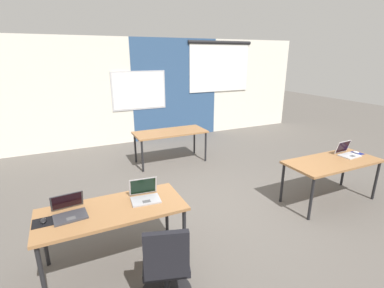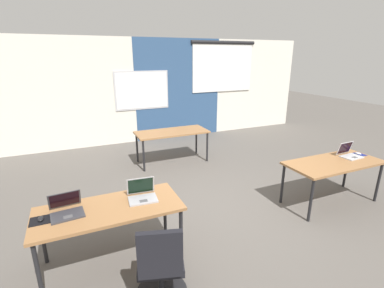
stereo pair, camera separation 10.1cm
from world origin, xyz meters
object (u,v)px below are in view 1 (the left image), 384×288
Objects in this scene: laptop_near_left_end at (69,211)px; mouse_near_right_end at (356,152)px; laptop_near_left_inner at (145,195)px; mouse_near_left_end at (43,221)px; chair_near_left_inner at (166,270)px; laptop_near_right_end at (347,152)px; desk_near_right at (332,164)px; desk_far_center at (170,134)px; desk_near_left at (113,213)px.

mouse_near_right_end is (4.59, 0.01, -0.03)m from laptop_near_left_end.
laptop_near_left_end is at bearing -179.83° from mouse_near_right_end.
mouse_near_left_end is (-1.07, -0.04, -0.03)m from laptop_near_left_inner.
chair_near_left_inner is 3.70m from laptop_near_right_end.
laptop_near_left_inner reaches higher than mouse_near_right_end.
desk_near_right is at bearing -173.62° from mouse_near_right_end.
desk_far_center is 3.49m from laptop_near_right_end.
laptop_near_right_end is at bearing -5.06° from laptop_near_left_end.
laptop_near_right_end is 0.23m from mouse_near_right_end.
chair_near_left_inner is (0.35, -0.76, -0.28)m from desk_near_left.
desk_far_center is 3.51m from laptop_near_left_end.
desk_near_right is 1.00× the size of desk_far_center.
chair_near_left_inner is at bearing -37.27° from mouse_near_left_end.
laptop_near_left_end is at bearing 179.14° from desk_near_right.
desk_near_right is 14.21× the size of mouse_near_right_end.
laptop_near_left_end is 4.59m from mouse_near_right_end.
desk_near_left is 15.89× the size of mouse_near_left_end.
desk_far_center is 4.47× the size of laptop_near_left_end.
chair_near_left_inner is 3.91m from mouse_near_right_end.
laptop_near_left_inner is 0.91m from chair_near_left_inner.
desk_near_right and desk_far_center have the same top height.
desk_near_left and desk_near_right have the same top height.
chair_near_left_inner reaches higher than desk_near_left.
desk_far_center is at bearing 131.38° from mouse_near_right_end.
mouse_near_right_end is (3.80, 0.83, 0.36)m from chair_near_left_inner.
mouse_near_left_end and mouse_near_right_end have the same top height.
laptop_near_left_end is (-0.43, 0.06, 0.11)m from desk_near_left.
desk_near_right is 3.11m from laptop_near_left_inner.
mouse_near_left_end is at bearing -131.19° from desk_far_center.
desk_near_right is (3.50, 0.00, 0.00)m from desk_near_left.
desk_near_right is 1.74× the size of chair_near_left_inner.
mouse_near_left_end is (-2.43, -2.78, 0.08)m from desk_far_center.
laptop_near_left_inner is at bearing -116.38° from desk_far_center.
laptop_near_left_inner is at bearing -76.42° from chair_near_left_inner.
laptop_near_left_end reaches higher than mouse_near_right_end.
desk_near_left is 0.69m from mouse_near_left_end.
laptop_near_right_end reaches higher than laptop_near_left_end.
desk_near_left is 3.93m from laptop_near_right_end.
laptop_near_left_inner is 3.54m from laptop_near_right_end.
laptop_near_left_inner is (-3.11, 0.06, 0.11)m from desk_near_right.
laptop_near_left_end is (-0.82, -0.00, -0.00)m from laptop_near_left_inner.
mouse_near_right_end is (0.65, 0.07, 0.08)m from desk_near_right.
laptop_near_left_end is (-2.18, -2.74, 0.11)m from desk_far_center.
desk_near_right is 3.25m from chair_near_left_inner.
mouse_near_left_end is 0.89× the size of mouse_near_right_end.
laptop_near_right_end reaches higher than mouse_near_left_end.
mouse_near_left_end is (-4.18, 0.02, 0.08)m from desk_near_right.
mouse_near_right_end is at bearing 0.60° from mouse_near_left_end.
desk_near_right is at bearing -173.40° from laptop_near_right_end.
mouse_near_right_end is at bearing 5.44° from laptop_near_left_inner.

